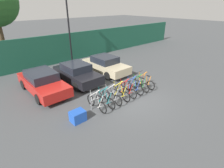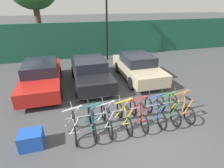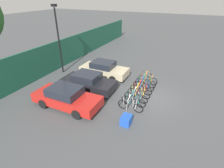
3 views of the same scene
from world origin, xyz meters
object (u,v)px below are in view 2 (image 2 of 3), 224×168
at_px(bicycle_orange, 181,107).
at_px(car_red, 42,76).
at_px(bicycle_red, 138,114).
at_px(bicycle_blue, 155,111).
at_px(bicycle_green, 168,109).
at_px(bicycle_white, 74,125).
at_px(car_black, 91,72).
at_px(bike_rack, 130,110).
at_px(bicycle_yellow, 124,116).
at_px(cargo_crate, 31,140).
at_px(car_beige, 138,67).
at_px(bicycle_silver, 106,119).
at_px(lamp_post, 107,13).
at_px(bicycle_teal, 92,122).

xyz_separation_m(bicycle_orange, car_red, (-5.44, 4.00, 0.31)).
height_order(bicycle_red, bicycle_blue, same).
relative_size(bicycle_green, car_red, 0.37).
relative_size(bicycle_red, bicycle_blue, 1.00).
bearing_deg(bicycle_orange, bicycle_white, -179.57).
bearing_deg(bicycle_orange, car_black, 127.48).
bearing_deg(bicycle_red, bicycle_white, 176.82).
height_order(bike_rack, bicycle_green, bicycle_green).
bearing_deg(bicycle_blue, bicycle_yellow, 179.12).
relative_size(bike_rack, cargo_crate, 6.69).
distance_m(bicycle_orange, car_red, 6.76).
height_order(bicycle_white, car_beige, car_beige).
relative_size(bicycle_silver, lamp_post, 0.28).
relative_size(bicycle_white, bicycle_silver, 1.00).
bearing_deg(lamp_post, bicycle_orange, -82.80).
relative_size(bicycle_yellow, bicycle_orange, 1.00).
xyz_separation_m(bicycle_green, car_red, (-4.86, 4.00, 0.31)).
distance_m(car_black, car_beige, 2.77).
xyz_separation_m(bicycle_white, car_black, (1.19, 3.90, 0.31)).
bearing_deg(bicycle_green, bicycle_silver, -178.64).
relative_size(bicycle_red, car_black, 0.41).
bearing_deg(bike_rack, bicycle_silver, -171.09).
xyz_separation_m(lamp_post, cargo_crate, (-4.46, -8.21, -3.08)).
xyz_separation_m(bicycle_teal, bicycle_orange, (3.54, 0.00, 0.00)).
distance_m(bicycle_silver, lamp_post, 8.74).
relative_size(bicycle_white, bicycle_teal, 1.00).
relative_size(bike_rack, bicycle_teal, 2.74).
bearing_deg(bicycle_silver, bicycle_green, -3.01).
xyz_separation_m(bicycle_silver, bicycle_red, (1.21, 0.00, 0.00)).
relative_size(bicycle_green, bicycle_orange, 1.00).
relative_size(bicycle_blue, cargo_crate, 2.44).
distance_m(bicycle_red, car_beige, 4.29).
height_order(car_red, car_black, same).
height_order(bicycle_red, car_black, car_black).
height_order(car_red, car_beige, same).
bearing_deg(bicycle_white, bicycle_yellow, -1.88).
distance_m(bicycle_white, bicycle_yellow, 1.77).
height_order(bicycle_silver, bicycle_red, same).
bearing_deg(car_black, bicycle_orange, -52.96).
xyz_separation_m(bike_rack, cargo_crate, (-3.40, -0.38, -0.22)).
height_order(bicycle_green, car_beige, car_beige).
distance_m(bicycle_silver, bicycle_yellow, 0.65).
bearing_deg(cargo_crate, bicycle_yellow, 4.30).
height_order(bicycle_teal, lamp_post, lamp_post).
relative_size(bicycle_blue, car_beige, 0.40).
distance_m(bike_rack, bicycle_orange, 2.08).
distance_m(bicycle_yellow, lamp_post, 8.62).
relative_size(bicycle_white, bicycle_green, 1.00).
distance_m(bicycle_yellow, bicycle_blue, 1.23).
distance_m(car_red, cargo_crate, 4.26).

